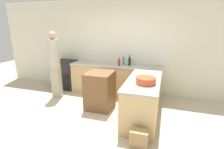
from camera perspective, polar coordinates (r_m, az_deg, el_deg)
The scene contains 13 objects.
ground_plane at distance 3.81m, azimuth -6.88°, elevation -15.79°, with size 14.00×14.00×0.00m, color beige.
wall_back at distance 5.25m, azimuth 2.12°, elevation 8.95°, with size 8.00×0.06×2.70m.
counter_back at distance 5.14m, azimuth 1.05°, elevation -1.55°, with size 2.63×0.62×0.88m.
counter_peninsula at distance 3.91m, azimuth 10.06°, elevation -7.72°, with size 0.69×1.73×0.88m.
range_oven at distance 5.81m, azimuth -14.85°, elevation 0.03°, with size 0.68×0.59×0.90m.
island_table at distance 4.30m, azimuth -3.95°, elevation -5.11°, with size 0.62×0.67×0.90m.
mixing_bowl at distance 3.48m, azimuth 10.99°, elevation -1.91°, with size 0.39×0.39×0.13m.
dish_soap_bottle at distance 5.05m, azimuth 3.78°, elevation 4.42°, with size 0.06×0.06×0.25m.
hot_sauce_bottle at distance 4.88m, azimuth 2.35°, elevation 3.96°, with size 0.07×0.07×0.24m.
vinegar_bottle_clear at distance 5.07m, azimuth 6.14°, elevation 4.26°, with size 0.08×0.08×0.22m.
wine_bottle_dark at distance 4.95m, azimuth 5.75°, elevation 4.30°, with size 0.07×0.07×0.29m.
person_by_range at distance 4.99m, azimuth -18.19°, elevation 3.85°, with size 0.28×0.28×1.83m.
paper_bag at distance 3.18m, azimuth 8.80°, elevation -19.92°, with size 0.31×0.19×0.30m.
Camera 1 is at (1.39, -2.93, 2.02)m, focal length 28.00 mm.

